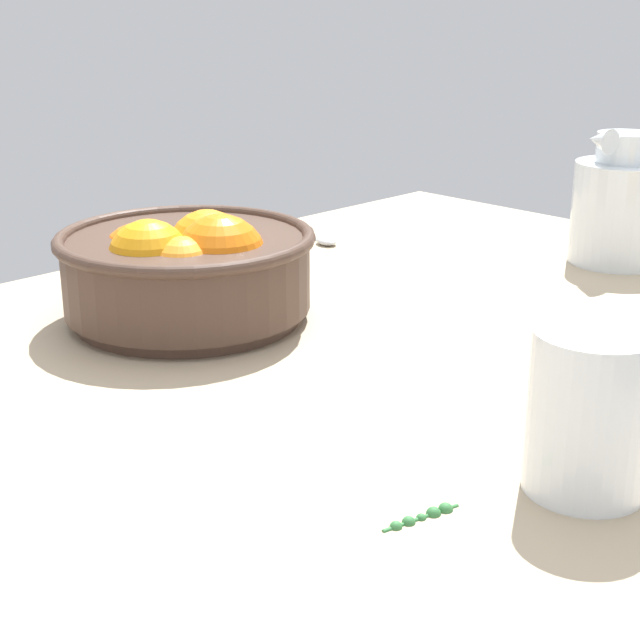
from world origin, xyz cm
name	(u,v)px	position (x,y,z in cm)	size (l,w,h in cm)	color
ground_plane	(314,418)	(0.00, 0.00, -1.50)	(134.93, 91.48, 3.00)	tan
fruit_bowl	(187,269)	(4.72, 21.98, 5.15)	(24.43, 24.43, 10.69)	#473328
juice_pitcher	(620,214)	(52.52, 3.89, 5.62)	(15.08, 10.77, 15.75)	white
juice_glass	(589,420)	(2.61, -21.92, 4.78)	(7.79, 7.79, 10.65)	white
spoon	(315,236)	(34.94, 35.58, 0.44)	(5.10, 13.57, 1.00)	silver
herb_sprig_1	(424,513)	(-7.38, -17.14, 0.28)	(5.60, 1.67, 0.95)	#33723B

